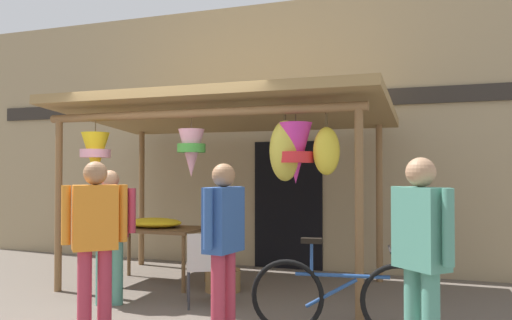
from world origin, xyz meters
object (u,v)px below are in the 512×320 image
object	(u,v)px
flower_heap_on_table	(155,223)
customer_foreground	(223,235)
vendor_in_orange	(421,248)
wicker_basket_by_table	(223,280)
shopper_by_bananas	(110,226)
passerby_at_right	(95,233)
display_table	(154,233)
folding_chair	(205,262)
parked_bicycle	(341,297)

from	to	relation	value
flower_heap_on_table	customer_foreground	size ratio (longest dim) A/B	0.49
vendor_in_orange	customer_foreground	size ratio (longest dim) A/B	1.02
wicker_basket_by_table	shopper_by_bananas	bearing A→B (deg)	-133.31
flower_heap_on_table	passerby_at_right	size ratio (longest dim) A/B	0.49
customer_foreground	passerby_at_right	size ratio (longest dim) A/B	0.99
passerby_at_right	wicker_basket_by_table	bearing A→B (deg)	78.17
customer_foreground	passerby_at_right	bearing A→B (deg)	-164.12
customer_foreground	flower_heap_on_table	bearing A→B (deg)	134.97
wicker_basket_by_table	passerby_at_right	bearing A→B (deg)	-101.83
display_table	folding_chair	bearing A→B (deg)	-36.31
display_table	wicker_basket_by_table	size ratio (longest dim) A/B	3.01
customer_foreground	passerby_at_right	world-z (taller)	passerby_at_right
flower_heap_on_table	shopper_by_bananas	world-z (taller)	shopper_by_bananas
flower_heap_on_table	customer_foreground	world-z (taller)	customer_foreground
display_table	vendor_in_orange	world-z (taller)	vendor_in_orange
parked_bicycle	passerby_at_right	xyz separation A→B (m)	(-2.16, -0.83, 0.61)
folding_chair	wicker_basket_by_table	bearing A→B (deg)	97.64
flower_heap_on_table	passerby_at_right	world-z (taller)	passerby_at_right
display_table	vendor_in_orange	xyz separation A→B (m)	(3.54, -2.12, 0.28)
flower_heap_on_table	vendor_in_orange	size ratio (longest dim) A/B	0.48
flower_heap_on_table	vendor_in_orange	world-z (taller)	vendor_in_orange
wicker_basket_by_table	vendor_in_orange	xyz separation A→B (m)	(2.47, -2.03, 0.83)
display_table	customer_foreground	distance (m)	2.55
display_table	vendor_in_orange	bearing A→B (deg)	-31.00
parked_bicycle	customer_foreground	xyz separation A→B (m)	(-0.99, -0.50, 0.60)
vendor_in_orange	display_table	bearing A→B (deg)	149.00
folding_chair	shopper_by_bananas	xyz separation A→B (m)	(-1.08, -0.27, 0.40)
flower_heap_on_table	customer_foreground	distance (m)	2.53
parked_bicycle	shopper_by_bananas	xyz separation A→B (m)	(-2.71, 0.16, 0.56)
folding_chair	vendor_in_orange	xyz separation A→B (m)	(2.37, -1.27, 0.47)
display_table	folding_chair	size ratio (longest dim) A/B	1.61
wicker_basket_by_table	folding_chair	bearing A→B (deg)	-82.36
display_table	flower_heap_on_table	distance (m)	0.14
folding_chair	shopper_by_bananas	world-z (taller)	shopper_by_bananas
flower_heap_on_table	shopper_by_bananas	size ratio (longest dim) A/B	0.51
flower_heap_on_table	vendor_in_orange	bearing A→B (deg)	-31.03
flower_heap_on_table	shopper_by_bananas	distance (m)	1.13
flower_heap_on_table	customer_foreground	bearing A→B (deg)	-45.03
wicker_basket_by_table	vendor_in_orange	distance (m)	3.31
folding_chair	flower_heap_on_table	bearing A→B (deg)	143.58
customer_foreground	shopper_by_bananas	size ratio (longest dim) A/B	1.04
wicker_basket_by_table	customer_foreground	distance (m)	2.02
flower_heap_on_table	wicker_basket_by_table	world-z (taller)	flower_heap_on_table
shopper_by_bananas	customer_foreground	bearing A→B (deg)	-21.26
display_table	shopper_by_bananas	distance (m)	1.15
wicker_basket_by_table	parked_bicycle	size ratio (longest dim) A/B	0.26
parked_bicycle	wicker_basket_by_table	bearing A→B (deg)	145.30
wicker_basket_by_table	customer_foreground	bearing A→B (deg)	-66.61
folding_chair	shopper_by_bananas	size ratio (longest dim) A/B	0.54
wicker_basket_by_table	customer_foreground	size ratio (longest dim) A/B	0.28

